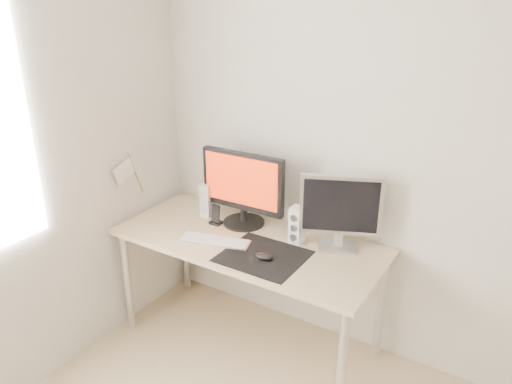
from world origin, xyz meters
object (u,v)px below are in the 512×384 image
at_px(desk, 248,251).
at_px(speaker_left, 207,200).
at_px(mouse, 264,256).
at_px(main_monitor, 243,186).
at_px(speaker_right, 297,225).
at_px(second_monitor, 340,209).
at_px(keyboard, 215,241).
at_px(phone_dock, 216,218).

relative_size(desk, speaker_left, 7.19).
relative_size(mouse, main_monitor, 0.19).
bearing_deg(speaker_right, mouse, -102.11).
bearing_deg(second_monitor, keyboard, -153.80).
xyz_separation_m(keyboard, phone_dock, (-0.13, 0.20, 0.03)).
bearing_deg(speaker_left, phone_dock, -31.38).
bearing_deg(speaker_right, speaker_left, 177.77).
height_order(desk, main_monitor, main_monitor).
bearing_deg(speaker_left, main_monitor, 3.47).
distance_m(desk, speaker_right, 0.34).
bearing_deg(desk, phone_dock, 165.97).
distance_m(speaker_left, phone_dock, 0.15).
relative_size(mouse, phone_dock, 0.84).
bearing_deg(main_monitor, phone_dock, -149.31).
distance_m(mouse, desk, 0.27).
xyz_separation_m(desk, second_monitor, (0.49, 0.19, 0.32)).
height_order(mouse, keyboard, mouse).
bearing_deg(mouse, keyboard, 175.54).
relative_size(mouse, second_monitor, 0.25).
height_order(desk, speaker_right, speaker_right).
distance_m(mouse, keyboard, 0.35).
xyz_separation_m(mouse, speaker_left, (-0.60, 0.30, 0.09)).
bearing_deg(speaker_right, phone_dock, -175.22).
height_order(second_monitor, phone_dock, second_monitor).
bearing_deg(mouse, main_monitor, 137.17).
xyz_separation_m(desk, keyboard, (-0.15, -0.13, 0.09)).
bearing_deg(desk, keyboard, -139.20).
height_order(main_monitor, keyboard, main_monitor).
bearing_deg(mouse, phone_dock, 154.98).
bearing_deg(phone_dock, speaker_right, 4.78).
relative_size(speaker_left, phone_dock, 1.74).
height_order(main_monitor, speaker_right, main_monitor).
xyz_separation_m(desk, phone_dock, (-0.28, 0.07, 0.12)).
relative_size(second_monitor, speaker_right, 1.95).
bearing_deg(second_monitor, phone_dock, -171.54).
relative_size(desk, second_monitor, 3.68).
bearing_deg(desk, speaker_left, 160.47).
height_order(mouse, speaker_left, speaker_left).
relative_size(mouse, desk, 0.07).
bearing_deg(keyboard, phone_dock, 124.18).
xyz_separation_m(mouse, speaker_right, (0.06, 0.27, 0.09)).
height_order(speaker_left, phone_dock, speaker_left).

